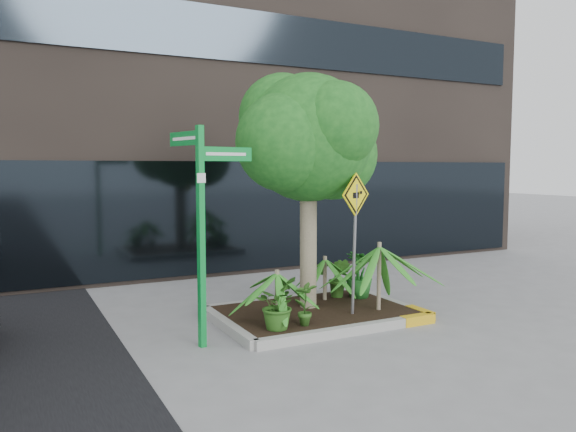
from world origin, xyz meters
name	(u,v)px	position (x,y,z in m)	size (l,w,h in m)	color
ground	(314,324)	(0.00, 0.00, 0.00)	(80.00, 80.00, 0.00)	gray
planter	(318,312)	(0.23, 0.27, 0.10)	(3.35, 2.36, 0.15)	#9E9E99
tree	(308,138)	(0.18, 0.54, 3.06)	(2.79, 2.47, 4.18)	gray
palm_front	(379,246)	(1.16, -0.20, 1.23)	(1.30, 1.30, 1.45)	gray
palm_left	(277,273)	(-0.68, -0.04, 0.91)	(0.91, 0.91, 1.02)	gray
palm_back	(325,259)	(0.70, 0.83, 0.90)	(0.91, 0.91, 1.01)	gray
shrub_a	(276,304)	(-0.89, -0.42, 0.52)	(0.67, 0.67, 0.75)	#2A5D1A
shrub_b	(359,274)	(1.37, 0.71, 0.58)	(0.49, 0.49, 0.87)	#1E6521
shrub_c	(305,303)	(-0.41, -0.46, 0.50)	(0.37, 0.37, 0.70)	#2E611E
shrub_d	(339,278)	(1.04, 0.88, 0.52)	(0.40, 0.40, 0.73)	#2D631C
street_sign_post	(202,211)	(-1.95, -0.23, 1.95)	(1.04, 0.92, 3.15)	#0D9337
cattle_sign	(355,219)	(0.62, -0.26, 1.73)	(0.68, 0.28, 2.33)	slate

